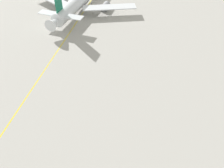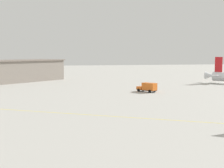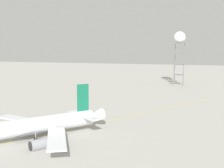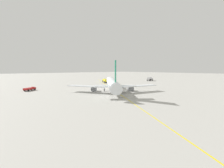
% 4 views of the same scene
% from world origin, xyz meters
% --- Properties ---
extents(ground_plane, '(600.00, 600.00, 0.00)m').
position_xyz_m(ground_plane, '(0.00, 0.00, 0.00)').
color(ground_plane, '#ADAAA3').
extents(airliner_main, '(29.46, 35.17, 11.96)m').
position_xyz_m(airliner_main, '(-5.66, 2.32, 2.84)').
color(airliner_main, silver).
rests_on(airliner_main, ground_plane).
extents(radar_tower, '(6.24, 6.24, 29.01)m').
position_xyz_m(radar_tower, '(-29.01, -109.87, 24.80)').
color(radar_tower, slate).
rests_on(radar_tower, ground_plane).
extents(taxiway_centreline, '(78.21, 133.73, 0.01)m').
position_xyz_m(taxiway_centreline, '(-6.96, -2.03, 0.00)').
color(taxiway_centreline, yellow).
rests_on(taxiway_centreline, ground_plane).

